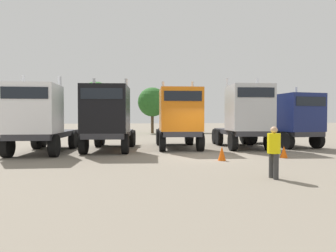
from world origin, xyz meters
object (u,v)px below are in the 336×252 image
Objects in this scene: semi_truck_white at (39,119)px; semi_truck_silver at (246,116)px; semi_truck_orange at (179,118)px; semi_truck_navy at (290,120)px; traffic_cone_far at (284,152)px; visitor_in_hivis at (274,149)px; traffic_cone_near at (222,153)px; semi_truck_black at (108,118)px.

semi_truck_white is 11.97m from semi_truck_silver.
semi_truck_orange is 7.51m from semi_truck_navy.
semi_truck_navy is 11.51× the size of traffic_cone_far.
semi_truck_navy is at bearing -124.31° from visitor_in_hivis.
semi_truck_silver reaches higher than traffic_cone_near.
semi_truck_silver reaches higher than visitor_in_hivis.
semi_truck_black is 11.84× the size of traffic_cone_far.
traffic_cone_near is at bearing 55.94° from semi_truck_black.
semi_truck_white is 4.06× the size of visitor_in_hivis.
semi_truck_white is 11.91m from visitor_in_hivis.
traffic_cone_near is 1.14× the size of traffic_cone_far.
semi_truck_white reaches higher than visitor_in_hivis.
semi_truck_orange is 1.01× the size of semi_truck_navy.
semi_truck_white is at bearing 161.87° from traffic_cone_far.
semi_truck_silver is 10.98× the size of traffic_cone_far.
semi_truck_silver is at bearing 88.33° from traffic_cone_far.
traffic_cone_far is (8.27, -4.45, -1.66)m from semi_truck_black.
traffic_cone_near is (8.55, -4.14, -1.53)m from semi_truck_white.
semi_truck_silver is at bearing 87.69° from semi_truck_orange.
traffic_cone_far is at bearing 6.92° from semi_truck_silver.
semi_truck_orange is at bearing -91.21° from semi_truck_silver.
semi_truck_black is at bearing 105.34° from semi_truck_white.
semi_truck_black is 8.40m from semi_truck_silver.
semi_truck_silver is at bearing 97.67° from semi_truck_black.
semi_truck_white is 3.61m from semi_truck_black.
semi_truck_silver is 3.77× the size of visitor_in_hivis.
semi_truck_white is 1.00× the size of semi_truck_black.
semi_truck_navy is at bearing 106.58° from semi_truck_silver.
visitor_in_hivis is (0.77, -9.20, -0.98)m from semi_truck_orange.
traffic_cone_far is at bearing -40.21° from semi_truck_navy.
traffic_cone_far is at bearing 46.45° from semi_truck_orange.
semi_truck_silver is (4.10, -0.71, 0.10)m from semi_truck_orange.
semi_truck_orange is at bearing 105.49° from semi_truck_black.
traffic_cone_far is at bearing 77.98° from semi_truck_white.
traffic_cone_near reaches higher than traffic_cone_far.
semi_truck_navy is (15.36, 0.81, -0.07)m from semi_truck_white.
traffic_cone_near is at bearing -175.37° from traffic_cone_far.
semi_truck_navy is 8.55m from traffic_cone_near.
semi_truck_orange is at bearing 128.95° from traffic_cone_far.
semi_truck_white reaches higher than traffic_cone_far.
traffic_cone_far is at bearing 4.63° from traffic_cone_near.
semi_truck_orange is 3.99× the size of visitor_in_hivis.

